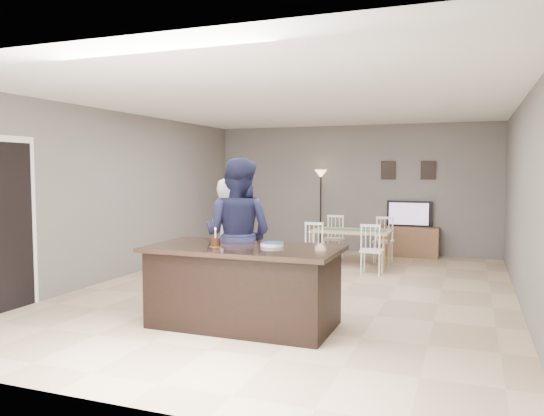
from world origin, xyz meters
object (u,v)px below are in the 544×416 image
at_px(man, 238,235).
at_px(dining_table, 351,236).
at_px(woman, 229,239).
at_px(kitchen_island, 244,286).
at_px(floor_lamp, 321,188).
at_px(birthday_cake, 215,242).
at_px(plate_stack, 272,244).
at_px(tv_console, 408,242).
at_px(television, 409,214).

relative_size(man, dining_table, 1.20).
bearing_deg(woman, dining_table, -94.08).
bearing_deg(man, dining_table, -97.90).
distance_m(woman, man, 0.67).
bearing_deg(kitchen_island, floor_lamp, 96.60).
bearing_deg(dining_table, man, -100.74).
xyz_separation_m(birthday_cake, dining_table, (0.64, 4.21, -0.40)).
xyz_separation_m(man, dining_table, (0.67, 3.54, -0.40)).
bearing_deg(floor_lamp, kitchen_island, -83.40).
bearing_deg(plate_stack, tv_console, 80.44).
distance_m(tv_console, woman, 4.89).
bearing_deg(man, birthday_cake, 95.13).
xyz_separation_m(woman, plate_stack, (0.99, -0.95, 0.10)).
relative_size(man, birthday_cake, 8.89).
height_order(woman, plate_stack, woman).
bearing_deg(plate_stack, kitchen_island, -153.88).
bearing_deg(floor_lamp, birthday_cake, -86.47).
bearing_deg(birthday_cake, plate_stack, 23.85).
height_order(man, birthday_cake, man).
height_order(kitchen_island, birthday_cake, birthday_cake).
height_order(birthday_cake, plate_stack, birthday_cake).
xyz_separation_m(television, dining_table, (-0.85, -1.55, -0.32)).
relative_size(kitchen_island, birthday_cake, 10.07).
xyz_separation_m(television, man, (-1.52, -5.09, 0.09)).
relative_size(man, floor_lamp, 1.08).
xyz_separation_m(man, plate_stack, (0.61, -0.41, -0.03)).
bearing_deg(man, television, -103.87).
distance_m(kitchen_island, television, 5.78).
relative_size(kitchen_island, man, 1.13).
bearing_deg(dining_table, birthday_cake, -98.71).
relative_size(plate_stack, floor_lamp, 0.15).
distance_m(television, woman, 4.93).
bearing_deg(plate_stack, birthday_cake, -156.15).
height_order(dining_table, floor_lamp, floor_lamp).
xyz_separation_m(kitchen_island, dining_table, (0.35, 4.09, 0.09)).
distance_m(tv_console, dining_table, 1.73).
bearing_deg(kitchen_island, television, 77.99).
relative_size(television, plate_stack, 3.45).
height_order(television, plate_stack, television).
bearing_deg(floor_lamp, woman, -90.68).
relative_size(television, woman, 0.55).
height_order(tv_console, birthday_cake, birthday_cake).
xyz_separation_m(kitchen_island, television, (1.20, 5.64, 0.41)).
relative_size(kitchen_island, dining_table, 1.35).
bearing_deg(birthday_cake, tv_console, 75.27).
distance_m(tv_console, plate_stack, 5.54).
bearing_deg(man, plate_stack, 148.76).
bearing_deg(floor_lamp, man, -86.32).
xyz_separation_m(kitchen_island, plate_stack, (0.29, 0.14, 0.47)).
xyz_separation_m(tv_console, woman, (-1.90, -4.48, 0.52)).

